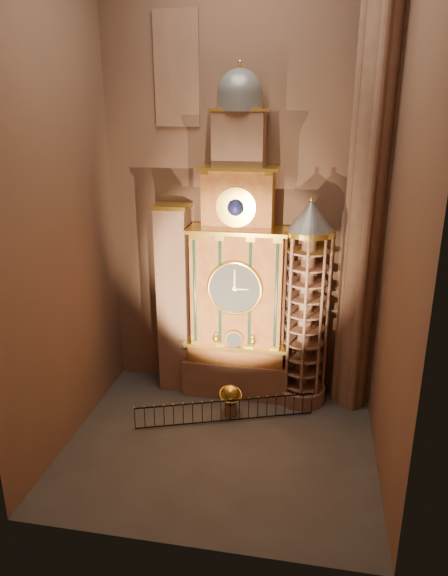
% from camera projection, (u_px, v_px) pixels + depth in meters
% --- Properties ---
extents(floor, '(14.00, 14.00, 0.00)m').
position_uv_depth(floor, '(220.00, 445.00, 23.70)').
color(floor, '#383330').
rests_on(floor, ground).
extents(wall_back, '(22.00, 0.00, 22.00)m').
position_uv_depth(wall_back, '(242.00, 187.00, 25.73)').
color(wall_back, brown).
rests_on(wall_back, floor).
extents(wall_left, '(0.00, 22.00, 22.00)m').
position_uv_depth(wall_left, '(54.00, 202.00, 21.34)').
color(wall_left, brown).
rests_on(wall_left, floor).
extents(wall_right, '(0.00, 22.00, 22.00)m').
position_uv_depth(wall_right, '(405.00, 214.00, 18.95)').
color(wall_right, brown).
rests_on(wall_right, floor).
extents(astronomical_clock, '(5.60, 2.41, 16.70)m').
position_uv_depth(astronomical_clock, '(238.00, 275.00, 26.16)').
color(astronomical_clock, '#8C634C').
rests_on(astronomical_clock, floor).
extents(portrait_tower, '(1.80, 1.60, 10.20)m').
position_uv_depth(portrait_tower, '(175.00, 299.00, 27.25)').
color(portrait_tower, '#8C634C').
rests_on(portrait_tower, floor).
extents(stair_turret, '(2.50, 2.50, 10.80)m').
position_uv_depth(stair_turret, '(306.00, 307.00, 25.78)').
color(stair_turret, '#8C634C').
rests_on(stair_turret, floor).
extents(gothic_pier, '(2.04, 2.04, 22.00)m').
position_uv_depth(gothic_pier, '(369.00, 193.00, 23.76)').
color(gothic_pier, '#8C634C').
rests_on(gothic_pier, floor).
extents(stained_glass_window, '(2.20, 0.14, 5.20)m').
position_uv_depth(stained_glass_window, '(177.00, 69.00, 24.43)').
color(stained_glass_window, navy).
rests_on(stained_glass_window, wall_back).
extents(celestial_globe, '(1.48, 1.45, 1.66)m').
position_uv_depth(celestial_globe, '(231.00, 398.00, 25.71)').
color(celestial_globe, '#8C634C').
rests_on(celestial_globe, floor).
extents(iron_railing, '(8.33, 2.99, 1.17)m').
position_uv_depth(iron_railing, '(226.00, 411.00, 25.23)').
color(iron_railing, black).
rests_on(iron_railing, floor).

